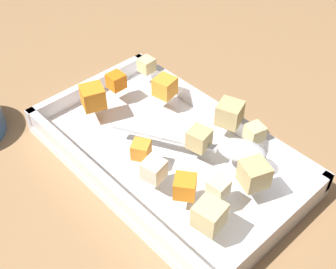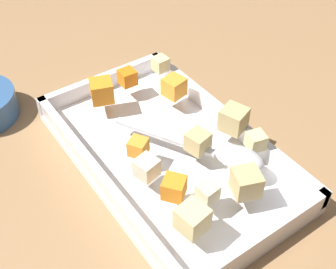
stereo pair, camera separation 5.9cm
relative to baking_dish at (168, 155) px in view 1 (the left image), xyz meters
name	(u,v)px [view 1 (the left image)]	position (x,y,z in m)	size (l,w,h in m)	color
ground_plane	(175,167)	(0.02, 0.00, -0.01)	(4.00, 4.00, 0.00)	#936D47
baking_dish	(168,155)	(0.00, 0.00, 0.00)	(0.38, 0.22, 0.04)	silver
carrot_chunk_back_center	(185,186)	(0.08, -0.05, 0.04)	(0.03, 0.03, 0.03)	orange
carrot_chunk_under_handle	(141,150)	(0.00, -0.05, 0.04)	(0.02, 0.02, 0.02)	orange
carrot_chunk_mid_right	(165,87)	(-0.08, 0.06, 0.04)	(0.03, 0.03, 0.03)	orange
carrot_chunk_center	(116,81)	(-0.14, 0.02, 0.04)	(0.02, 0.02, 0.02)	orange
carrot_chunk_corner_ne	(93,97)	(-0.13, -0.03, 0.05)	(0.03, 0.03, 0.03)	orange
potato_chunk_front_center	(154,170)	(0.04, -0.06, 0.04)	(0.03, 0.03, 0.03)	beige
potato_chunk_far_left	(254,174)	(0.13, 0.02, 0.04)	(0.03, 0.03, 0.03)	tan
potato_chunk_corner_sw	(209,215)	(0.13, -0.06, 0.04)	(0.03, 0.03, 0.03)	#E0CC89
potato_chunk_corner_nw	(230,113)	(0.03, 0.09, 0.05)	(0.03, 0.03, 0.03)	tan
potato_chunk_rim_edge	(218,188)	(0.11, -0.02, 0.04)	(0.02, 0.02, 0.02)	beige
potato_chunk_near_left	(255,133)	(0.08, 0.09, 0.04)	(0.02, 0.02, 0.02)	#E0CC89
potato_chunk_heap_side	(199,139)	(0.04, 0.02, 0.04)	(0.03, 0.03, 0.03)	tan
potato_chunk_mid_left	(146,65)	(-0.14, 0.09, 0.04)	(0.02, 0.02, 0.02)	#E0CC89
serving_spoon	(231,149)	(0.08, 0.04, 0.04)	(0.20, 0.12, 0.02)	silver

